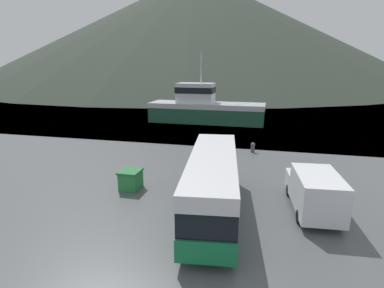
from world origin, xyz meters
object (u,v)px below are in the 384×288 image
object	(u,v)px
fishing_boat	(204,108)
storage_bin	(131,179)
delivery_van	(314,191)
tour_bus	(213,181)

from	to	relation	value
fishing_boat	storage_bin	bearing A→B (deg)	1.25
delivery_van	fishing_boat	xyz separation A→B (m)	(-11.26, 25.62, 0.87)
delivery_van	tour_bus	bearing A→B (deg)	-170.17
delivery_van	storage_bin	bearing A→B (deg)	172.16
tour_bus	delivery_van	world-z (taller)	tour_bus
tour_bus	delivery_van	size ratio (longest dim) A/B	1.86
tour_bus	delivery_van	bearing A→B (deg)	7.48
fishing_boat	storage_bin	distance (m)	25.08
tour_bus	storage_bin	world-z (taller)	tour_bus
tour_bus	delivery_van	distance (m)	5.58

